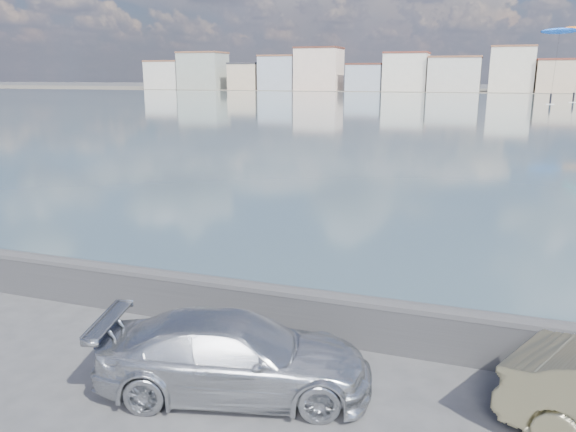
# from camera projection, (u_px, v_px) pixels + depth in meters

# --- Properties ---
(ground) EXTENTS (700.00, 700.00, 0.00)m
(ground) POSITION_uv_depth(u_px,v_px,m) (156.00, 388.00, 9.66)
(ground) COLOR #333335
(ground) RESTS_ON ground
(bay_water) EXTENTS (500.00, 177.00, 0.00)m
(bay_water) POSITION_uv_depth(u_px,v_px,m) (456.00, 107.00, 93.38)
(bay_water) COLOR #38525D
(bay_water) RESTS_ON ground
(far_shore_strip) EXTENTS (500.00, 60.00, 0.00)m
(far_shore_strip) POSITION_uv_depth(u_px,v_px,m) (474.00, 91.00, 192.66)
(far_shore_strip) COLOR #4C473D
(far_shore_strip) RESTS_ON ground
(seawall) EXTENTS (400.00, 0.36, 1.08)m
(seawall) POSITION_uv_depth(u_px,v_px,m) (224.00, 300.00, 11.99)
(seawall) COLOR #28282B
(seawall) RESTS_ON ground
(far_buildings) EXTENTS (240.79, 13.26, 14.60)m
(far_buildings) POSITION_uv_depth(u_px,v_px,m) (479.00, 72.00, 177.95)
(far_buildings) COLOR beige
(far_buildings) RESTS_ON ground
(car_silver) EXTENTS (4.93, 2.99, 1.34)m
(car_silver) POSITION_uv_depth(u_px,v_px,m) (235.00, 355.00, 9.43)
(car_silver) COLOR silver
(car_silver) RESTS_ON ground
(kitesurfer_2) EXTENTS (8.80, 16.58, 14.65)m
(kitesurfer_2) POSITION_uv_depth(u_px,v_px,m) (560.00, 32.00, 110.92)
(kitesurfer_2) COLOR blue
(kitesurfer_2) RESTS_ON ground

